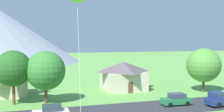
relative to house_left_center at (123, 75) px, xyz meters
The scene contains 7 objects.
house_left_center is the anchor object (origin of this frame).
tree_near_left 20.57m from the house_left_center, 161.06° to the right, with size 5.25×5.25×7.90m.
tree_left_of_center 16.56m from the house_left_center, 154.11° to the right, with size 5.84×5.84×7.79m.
tree_center 14.82m from the house_left_center, 27.26° to the right, with size 6.12×6.12×7.92m.
parked_car_white_west_end 21.91m from the house_left_center, 132.90° to the right, with size 4.25×2.17×1.68m.
parked_car_green_mid_west 14.76m from the house_left_center, 78.77° to the right, with size 4.24×2.16×1.68m.
pickup_truck_navy_east_side 19.02m from the house_left_center, 61.70° to the right, with size 5.29×2.51×1.99m.
Camera 1 is at (-7.49, -4.08, 9.31)m, focal length 43.53 mm.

